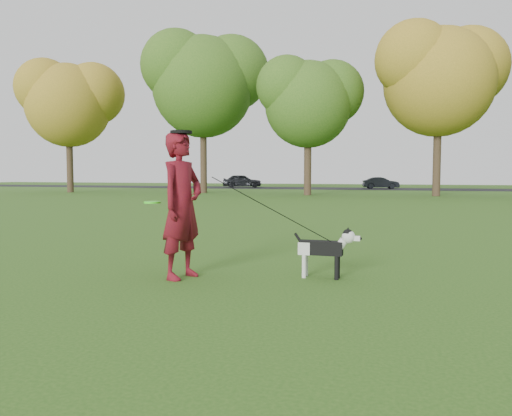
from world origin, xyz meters
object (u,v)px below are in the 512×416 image
(car_left, at_px, (242,181))
(car_mid, at_px, (381,183))
(dog, at_px, (326,247))
(man, at_px, (182,205))

(car_left, bearing_deg, car_mid, -109.36)
(dog, bearing_deg, car_left, 110.26)
(car_left, distance_m, car_mid, 13.34)
(dog, height_order, car_left, car_left)
(man, relative_size, car_mid, 0.62)
(man, bearing_deg, car_mid, 13.14)
(man, distance_m, car_left, 42.55)
(car_mid, bearing_deg, car_left, 76.05)
(man, xyz_separation_m, dog, (1.89, 0.56, -0.57))
(dog, relative_size, car_mid, 0.29)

